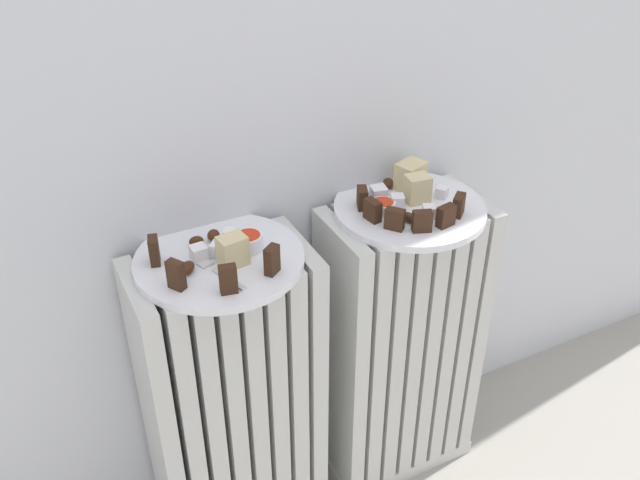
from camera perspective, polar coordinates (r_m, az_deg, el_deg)
radiator_left at (r=1.24m, az=-7.13°, el=-13.26°), size 0.29×0.17×0.59m
radiator_right at (r=1.35m, az=6.45°, el=-8.65°), size 0.29×0.17×0.59m
plate_left at (r=1.04m, az=-8.25°, el=-1.59°), size 0.25×0.25×0.01m
plate_right at (r=1.17m, az=7.36°, el=2.57°), size 0.25×0.25×0.01m
dark_cake_slice_left_0 at (r=1.03m, az=-13.45°, el=-0.86°), size 0.02×0.03×0.04m
dark_cake_slice_left_1 at (r=0.97m, az=-11.72°, el=-2.82°), size 0.02×0.03×0.04m
dark_cake_slice_left_2 at (r=0.95m, az=-7.54°, el=-3.21°), size 0.03×0.02×0.04m
dark_cake_slice_left_3 at (r=0.99m, az=-3.96°, el=-1.65°), size 0.03×0.03×0.04m
marble_cake_slice_left_0 at (r=1.01m, az=-7.17°, el=-0.88°), size 0.04×0.04×0.05m
turkish_delight_left_0 at (r=1.03m, az=-9.91°, el=-1.06°), size 0.02×0.02×0.02m
turkish_delight_left_1 at (r=1.07m, az=-7.42°, el=0.41°), size 0.03×0.03×0.02m
turkish_delight_left_2 at (r=1.04m, az=-8.33°, el=-0.80°), size 0.03×0.03×0.02m
medjool_date_left_0 at (r=1.01m, az=-10.85°, el=-2.25°), size 0.03×0.04×0.01m
medjool_date_left_1 at (r=1.07m, az=-10.11°, el=-0.09°), size 0.02×0.02×0.02m
medjool_date_left_2 at (r=1.07m, az=-8.72°, el=0.39°), size 0.03×0.03×0.02m
jam_bowl_left at (r=1.04m, az=-5.86°, el=-0.08°), size 0.04×0.04×0.03m
dark_cake_slice_right_0 at (r=1.15m, az=3.49°, el=3.46°), size 0.03×0.03×0.04m
dark_cake_slice_right_1 at (r=1.11m, az=4.33°, el=2.44°), size 0.02×0.03×0.04m
dark_cake_slice_right_2 at (r=1.09m, az=6.14°, el=1.72°), size 0.03×0.03×0.04m
dark_cake_slice_right_3 at (r=1.09m, az=8.37°, el=1.53°), size 0.03×0.02×0.04m
dark_cake_slice_right_4 at (r=1.11m, az=10.29°, el=1.95°), size 0.03×0.02×0.04m
dark_cake_slice_right_5 at (r=1.15m, az=11.30°, el=2.81°), size 0.03×0.03×0.04m
marble_cake_slice_right_0 at (r=1.21m, az=7.44°, el=5.23°), size 0.06×0.05×0.05m
marble_cake_slice_right_1 at (r=1.17m, az=7.97°, el=4.18°), size 0.04×0.04×0.05m
turkish_delight_right_0 at (r=1.13m, az=8.94°, el=2.32°), size 0.03×0.03×0.02m
turkish_delight_right_1 at (r=1.16m, az=6.35°, el=3.17°), size 0.03×0.03×0.02m
turkish_delight_right_2 at (r=1.20m, az=9.95°, el=3.87°), size 0.03×0.03×0.02m
turkish_delight_right_3 at (r=1.17m, az=4.82°, el=3.78°), size 0.03×0.03×0.03m
medjool_date_right_0 at (r=1.22m, az=5.62°, el=4.67°), size 0.03×0.03×0.02m
medjool_date_right_1 at (r=1.12m, az=7.30°, el=1.86°), size 0.02×0.03×0.02m
jam_bowl_right at (r=1.14m, az=5.19°, el=2.79°), size 0.04×0.04×0.02m
fork at (r=1.01m, az=-8.38°, el=-2.59°), size 0.05×0.10×0.00m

